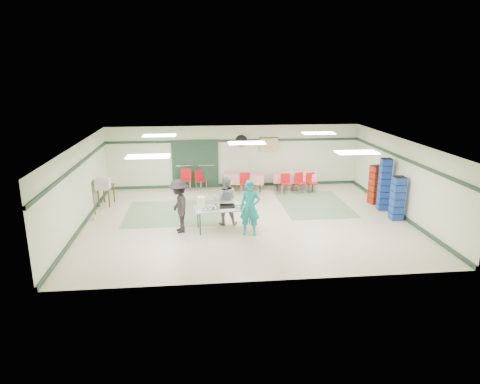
{
  "coord_description": "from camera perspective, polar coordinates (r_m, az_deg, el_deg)",
  "views": [
    {
      "loc": [
        -1.65,
        -13.89,
        4.98
      ],
      "look_at": [
        -0.25,
        -0.3,
        1.09
      ],
      "focal_mm": 32.0,
      "sensor_mm": 36.0,
      "label": 1
    }
  ],
  "objects": [
    {
      "name": "volunteer_dark",
      "position": [
        13.62,
        -8.14,
        -1.86
      ],
      "size": [
        0.87,
        1.23,
        1.73
      ],
      "primitive_type": "imported",
      "rotation": [
        0.0,
        0.0,
        -1.34
      ],
      "color": "black",
      "rests_on": "floor"
    },
    {
      "name": "crate_stack_blue_b",
      "position": [
        15.59,
        20.26,
        -0.8
      ],
      "size": [
        0.4,
        0.4,
        1.53
      ],
      "primitive_type": "cube",
      "rotation": [
        0.0,
        0.0,
        -0.01
      ],
      "color": "#1B40A2",
      "rests_on": "floor"
    },
    {
      "name": "double_door_left",
      "position": [
        18.75,
        -7.43,
        3.66
      ],
      "size": [
        0.9,
        0.06,
        2.1
      ],
      "primitive_type": "cube",
      "color": "gray",
      "rests_on": "floor"
    },
    {
      "name": "sheet_tray_left",
      "position": [
        13.51,
        -3.91,
        -2.29
      ],
      "size": [
        0.59,
        0.47,
        0.02
      ],
      "primitive_type": "cube",
      "rotation": [
        0.0,
        0.0,
        0.1
      ],
      "color": "silver",
      "rests_on": "serving_table"
    },
    {
      "name": "floor",
      "position": [
        14.85,
        0.86,
        -3.7
      ],
      "size": [
        11.0,
        11.0,
        0.0
      ],
      "primitive_type": "plane",
      "color": "beige",
      "rests_on": "ground"
    },
    {
      "name": "baking_pan",
      "position": [
        13.7,
        -1.75,
        -1.88
      ],
      "size": [
        0.51,
        0.35,
        0.08
      ],
      "primitive_type": "cube",
      "rotation": [
        0.0,
        0.0,
        0.1
      ],
      "color": "black",
      "rests_on": "serving_table"
    },
    {
      "name": "baseboard_left",
      "position": [
        15.22,
        -20.1,
        -3.97
      ],
      "size": [
        0.06,
        9.0,
        0.12
      ],
      "primitive_type": "cube",
      "rotation": [
        0.0,
        0.0,
        1.57
      ],
      "color": "#1C3425",
      "rests_on": "floor"
    },
    {
      "name": "chair_loose_a",
      "position": [
        18.5,
        -5.37,
        1.87
      ],
      "size": [
        0.55,
        0.55,
        0.85
      ],
      "rotation": [
        0.0,
        0.0,
        0.66
      ],
      "color": "red",
      "rests_on": "floor"
    },
    {
      "name": "sheet_tray_right",
      "position": [
        13.7,
        0.44,
        -1.99
      ],
      "size": [
        0.58,
        0.47,
        0.02
      ],
      "primitive_type": "cube",
      "rotation": [
        0.0,
        0.0,
        0.1
      ],
      "color": "silver",
      "rests_on": "serving_table"
    },
    {
      "name": "serving_table",
      "position": [
        13.7,
        -1.92,
        -2.23
      ],
      "size": [
        2.07,
        1.0,
        0.76
      ],
      "rotation": [
        0.0,
        0.0,
        0.1
      ],
      "color": "#A3A49F",
      "rests_on": "floor"
    },
    {
      "name": "crate_stack_blue_a",
      "position": [
        16.49,
        18.7,
        0.95
      ],
      "size": [
        0.42,
        0.42,
        1.93
      ],
      "primitive_type": "cube",
      "rotation": [
        0.0,
        0.0,
        -0.14
      ],
      "color": "#1B40A2",
      "rests_on": "floor"
    },
    {
      "name": "double_door_right",
      "position": [
        18.75,
        -4.52,
        3.75
      ],
      "size": [
        0.9,
        0.06,
        2.1
      ],
      "primitive_type": "cube",
      "color": "gray",
      "rests_on": "floor"
    },
    {
      "name": "green_patch_b",
      "position": [
        16.78,
        9.8,
        -1.6
      ],
      "size": [
        2.5,
        3.5,
        0.01
      ],
      "primitive_type": "cube",
      "color": "#5E7F5D",
      "rests_on": "floor"
    },
    {
      "name": "crate_stack_red",
      "position": [
        17.23,
        17.59,
        0.92
      ],
      "size": [
        0.46,
        0.46,
        1.5
      ],
      "primitive_type": "cube",
      "rotation": [
        0.0,
        0.0,
        0.24
      ],
      "color": "maroon",
      "rests_on": "floor"
    },
    {
      "name": "wall_left",
      "position": [
        14.86,
        -20.68,
        0.71
      ],
      "size": [
        0.0,
        9.0,
        9.0
      ],
      "primitive_type": "plane",
      "rotation": [
        1.57,
        0.0,
        1.57
      ],
      "color": "beige",
      "rests_on": "floor"
    },
    {
      "name": "wall_front",
      "position": [
        10.2,
        3.86,
        -4.99
      ],
      "size": [
        11.0,
        0.0,
        11.0
      ],
      "primitive_type": "plane",
      "rotation": [
        -1.57,
        0.0,
        0.0
      ],
      "color": "beige",
      "rests_on": "floor"
    },
    {
      "name": "wall_fan",
      "position": [
        18.66,
        0.21,
        6.86
      ],
      "size": [
        0.5,
        0.1,
        0.5
      ],
      "primitive_type": "cylinder",
      "rotation": [
        1.57,
        0.0,
        0.0
      ],
      "color": "black",
      "rests_on": "wall_back"
    },
    {
      "name": "baseboard_back",
      "position": [
        19.08,
        -0.71,
        0.95
      ],
      "size": [
        11.0,
        0.06,
        0.12
      ],
      "primitive_type": "cube",
      "color": "#1C3425",
      "rests_on": "floor"
    },
    {
      "name": "volunteer_grey",
      "position": [
        14.18,
        -1.98,
        -1.07
      ],
      "size": [
        0.88,
        0.72,
        1.69
      ],
      "primitive_type": "imported",
      "rotation": [
        0.0,
        0.0,
        3.04
      ],
      "color": "gray",
      "rests_on": "floor"
    },
    {
      "name": "foam_box_stack",
      "position": [
        13.62,
        -5.2,
        -1.41
      ],
      "size": [
        0.25,
        0.23,
        0.37
      ],
      "primitive_type": "cube",
      "rotation": [
        0.0,
        0.0,
        0.1
      ],
      "color": "white",
      "rests_on": "serving_table"
    },
    {
      "name": "printer_table",
      "position": [
        17.1,
        -17.47,
        0.38
      ],
      "size": [
        0.59,
        0.82,
        0.74
      ],
      "rotation": [
        0.0,
        0.0,
        -0.12
      ],
      "color": "brown",
      "rests_on": "floor"
    },
    {
      "name": "chair_b",
      "position": [
        17.97,
        6.1,
        1.4
      ],
      "size": [
        0.41,
        0.41,
        0.84
      ],
      "rotation": [
        0.0,
        0.0,
        -0.06
      ],
      "color": "red",
      "rests_on": "floor"
    },
    {
      "name": "scroll_banner",
      "position": [
        18.86,
        3.85,
        6.31
      ],
      "size": [
        0.8,
        0.02,
        0.6
      ],
      "primitive_type": "cube",
      "color": "tan",
      "rests_on": "wall_back"
    },
    {
      "name": "door_frame",
      "position": [
        18.73,
        -5.99,
        3.69
      ],
      "size": [
        2.0,
        0.03,
        2.15
      ],
      "primitive_type": "cube",
      "color": "#1C3425",
      "rests_on": "floor"
    },
    {
      "name": "baseboard_right",
      "position": [
        16.37,
        20.27,
        -2.62
      ],
      "size": [
        0.06,
        9.0,
        0.12
      ],
      "primitive_type": "cube",
      "rotation": [
        0.0,
        0.0,
        1.57
      ],
      "color": "#1C3425",
      "rests_on": "floor"
    },
    {
      "name": "sheet_tray_mid",
      "position": [
        13.83,
        -2.09,
        -1.83
      ],
      "size": [
        0.63,
        0.51,
        0.02
      ],
      "primitive_type": "cube",
      "rotation": [
        0.0,
        0.0,
        0.1
      ],
      "color": "silver",
      "rests_on": "serving_table"
    },
    {
      "name": "wall_right",
      "position": [
        16.04,
        20.8,
        1.76
      ],
      "size": [
        0.0,
        9.0,
        9.0
      ],
      "primitive_type": "plane",
      "rotation": [
        1.57,
        0.0,
        -1.57
      ],
      "color": "beige",
      "rests_on": "floor"
    },
    {
      "name": "volunteer_teal",
      "position": [
        13.25,
        1.35,
        -2.16
      ],
      "size": [
        0.71,
        0.54,
        1.75
      ],
      "primitive_type": "imported",
      "rotation": [
        0.0,
        0.0,
        -0.2
      ],
      "color": "teal",
      "rests_on": "floor"
    },
    {
      "name": "ceiling",
      "position": [
        14.17,
        0.91,
        6.63
      ],
      "size": [
        11.0,
        11.0,
        0.0
      ],
      "primitive_type": "plane",
      "rotation": [
        3.14,
        0.0,
        0.0
      ],
      "color": "white",
      "rests_on": "wall_back"
    },
    {
      "name": "wall_back",
      "position": [
        18.82,
        -0.73,
        4.77
      ],
      "size": [
        11.0,
        0.0,
        11.0
      ],
      "primitive_type": "plane",
      "rotation": [
        1.57,
        0.0,
        0.0
      ],
      "color": "beige",
      "rests_on": "floor"
    },
    {
      "name": "broom",
      "position": [
        15.54,
        -18.93,
        -1.02
      ],
      "size": [
        0.08,
        0.22,
        1.32
      ],
      "primitive_type": "cylinder",
      "rotation": [
        0.14,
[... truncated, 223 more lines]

